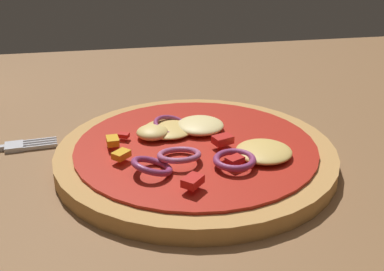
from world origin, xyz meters
The scene contains 2 objects.
dining_table centered at (0.00, 0.00, 0.01)m, with size 1.47×0.84×0.03m.
pizza centered at (-0.06, -0.01, 0.04)m, with size 0.26×0.26×0.03m.
Camera 1 is at (-0.14, -0.44, 0.26)m, focal length 48.77 mm.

